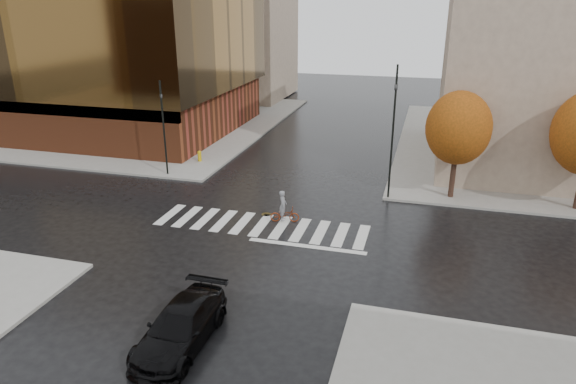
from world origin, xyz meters
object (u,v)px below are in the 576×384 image
Objects in this scene: sedan at (181,327)px; traffic_light_nw at (163,123)px; fire_hydrant at (200,155)px; traffic_light_ne at (393,123)px; cyclist at (284,211)px.

traffic_light_nw reaches higher than sedan.
sedan is at bearing 24.00° from traffic_light_nw.
traffic_light_nw is 4.66m from fire_hydrant.
traffic_light_ne is at bearing 70.95° from sedan.
traffic_light_ne reaches higher than traffic_light_nw.
traffic_light_ne reaches higher than fire_hydrant.
fire_hydrant is (-8.51, 20.00, -0.12)m from sedan.
fire_hydrant is (0.91, 3.33, -3.13)m from traffic_light_nw.
traffic_light_nw is at bearing 120.00° from sedan.
cyclist is 8.34m from traffic_light_ne.
cyclist is 0.28× the size of traffic_light_nw.
cyclist reaches higher than fire_hydrant.
cyclist is at bearing 56.30° from traffic_light_nw.
traffic_light_nw is (-9.42, 16.67, 3.01)m from sedan.
cyclist is 0.23× the size of traffic_light_ne.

